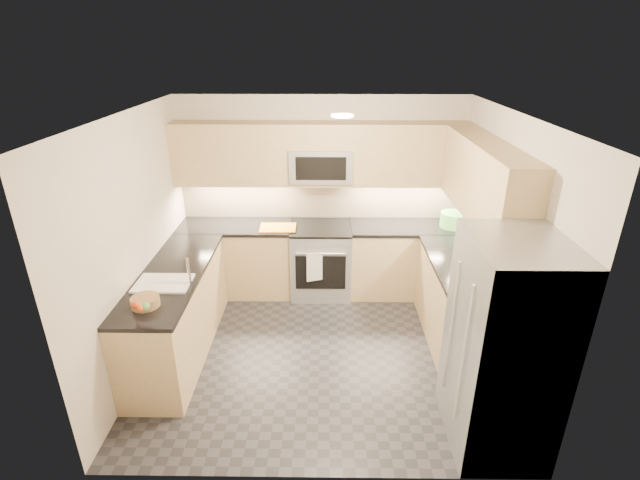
{
  "coord_description": "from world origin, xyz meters",
  "views": [
    {
      "loc": [
        0.05,
        -4.14,
        3.1
      ],
      "look_at": [
        0.0,
        0.35,
        1.15
      ],
      "focal_mm": 26.0,
      "sensor_mm": 36.0,
      "label": 1
    }
  ],
  "objects_px": {
    "utensil_bowl": "(453,220)",
    "fruit_basket": "(145,302)",
    "refrigerator": "(503,347)",
    "gas_range": "(321,261)",
    "cutting_board": "(278,228)",
    "microwave": "(321,164)"
  },
  "relations": [
    {
      "from": "utensil_bowl",
      "to": "fruit_basket",
      "type": "bearing_deg",
      "value": -148.9
    },
    {
      "from": "microwave",
      "to": "gas_range",
      "type": "bearing_deg",
      "value": -90.0
    },
    {
      "from": "utensil_bowl",
      "to": "fruit_basket",
      "type": "relative_size",
      "value": 1.32
    },
    {
      "from": "utensil_bowl",
      "to": "cutting_board",
      "type": "distance_m",
      "value": 2.19
    },
    {
      "from": "gas_range",
      "to": "microwave",
      "type": "height_order",
      "value": "microwave"
    },
    {
      "from": "utensil_bowl",
      "to": "refrigerator",
      "type": "bearing_deg",
      "value": -94.81
    },
    {
      "from": "cutting_board",
      "to": "fruit_basket",
      "type": "xyz_separation_m",
      "value": [
        -0.99,
        -1.84,
        0.04
      ]
    },
    {
      "from": "microwave",
      "to": "fruit_basket",
      "type": "relative_size",
      "value": 3.1
    },
    {
      "from": "refrigerator",
      "to": "utensil_bowl",
      "type": "xyz_separation_m",
      "value": [
        0.2,
        2.42,
        0.13
      ]
    },
    {
      "from": "refrigerator",
      "to": "fruit_basket",
      "type": "relative_size",
      "value": 7.35
    },
    {
      "from": "gas_range",
      "to": "microwave",
      "type": "bearing_deg",
      "value": 90.0
    },
    {
      "from": "utensil_bowl",
      "to": "cutting_board",
      "type": "bearing_deg",
      "value": -177.93
    },
    {
      "from": "microwave",
      "to": "refrigerator",
      "type": "xyz_separation_m",
      "value": [
        1.45,
        -2.55,
        -0.8
      ]
    },
    {
      "from": "gas_range",
      "to": "refrigerator",
      "type": "distance_m",
      "value": 2.86
    },
    {
      "from": "gas_range",
      "to": "refrigerator",
      "type": "bearing_deg",
      "value": -59.12
    },
    {
      "from": "gas_range",
      "to": "refrigerator",
      "type": "xyz_separation_m",
      "value": [
        1.45,
        -2.43,
        0.45
      ]
    },
    {
      "from": "microwave",
      "to": "fruit_basket",
      "type": "distance_m",
      "value": 2.65
    },
    {
      "from": "gas_range",
      "to": "cutting_board",
      "type": "height_order",
      "value": "cutting_board"
    },
    {
      "from": "utensil_bowl",
      "to": "fruit_basket",
      "type": "distance_m",
      "value": 3.71
    },
    {
      "from": "refrigerator",
      "to": "cutting_board",
      "type": "xyz_separation_m",
      "value": [
        -1.99,
        2.34,
        0.05
      ]
    },
    {
      "from": "microwave",
      "to": "fruit_basket",
      "type": "bearing_deg",
      "value": -126.72
    },
    {
      "from": "gas_range",
      "to": "utensil_bowl",
      "type": "relative_size",
      "value": 2.83
    }
  ]
}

